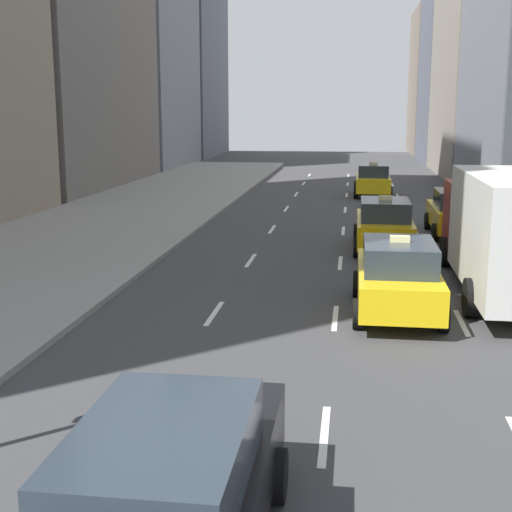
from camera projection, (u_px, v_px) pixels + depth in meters
name	position (u px, v px, depth m)	size (l,w,h in m)	color
sidewalk_left	(115.00, 220.00, 30.07)	(8.00, 66.00, 0.15)	gray
lane_markings	(342.00, 245.00, 24.93)	(5.72, 56.00, 0.01)	white
taxi_lead	(384.00, 224.00, 23.84)	(2.02, 4.40, 1.87)	yellow
taxi_second	(373.00, 180.00, 38.94)	(2.02, 4.40, 1.87)	yellow
taxi_third	(398.00, 277.00, 16.40)	(2.02, 4.40, 1.87)	yellow
taxi_fourth	(457.00, 213.00, 26.59)	(2.02, 4.40, 1.87)	yellow
sedan_black_near	(170.00, 497.00, 7.02)	(2.02, 4.95, 1.77)	black
box_truck	(507.00, 229.00, 17.91)	(2.58, 8.40, 3.15)	maroon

